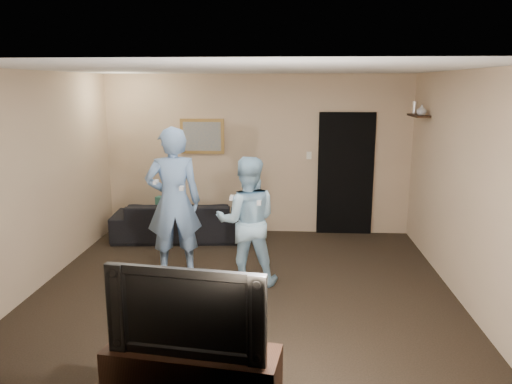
# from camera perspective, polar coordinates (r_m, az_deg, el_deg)

# --- Properties ---
(ground) EXTENTS (5.00, 5.00, 0.00)m
(ground) POSITION_cam_1_polar(r_m,az_deg,el_deg) (6.15, -1.40, -11.11)
(ground) COLOR black
(ground) RESTS_ON ground
(ceiling) EXTENTS (5.00, 5.00, 0.04)m
(ceiling) POSITION_cam_1_polar(r_m,az_deg,el_deg) (5.65, -1.54, 13.88)
(ceiling) COLOR silver
(ceiling) RESTS_ON wall_back
(wall_back) EXTENTS (5.00, 0.04, 2.60)m
(wall_back) POSITION_cam_1_polar(r_m,az_deg,el_deg) (8.22, 0.12, 4.29)
(wall_back) COLOR tan
(wall_back) RESTS_ON ground
(wall_front) EXTENTS (5.00, 0.04, 2.60)m
(wall_front) POSITION_cam_1_polar(r_m,az_deg,el_deg) (3.37, -5.38, -7.60)
(wall_front) COLOR tan
(wall_front) RESTS_ON ground
(wall_left) EXTENTS (0.04, 5.00, 2.60)m
(wall_left) POSITION_cam_1_polar(r_m,az_deg,el_deg) (6.48, -24.05, 1.06)
(wall_left) COLOR tan
(wall_left) RESTS_ON ground
(wall_right) EXTENTS (0.04, 5.00, 2.60)m
(wall_right) POSITION_cam_1_polar(r_m,az_deg,el_deg) (6.07, 22.75, 0.47)
(wall_right) COLOR tan
(wall_right) RESTS_ON ground
(sofa) EXTENTS (2.15, 0.99, 0.61)m
(sofa) POSITION_cam_1_polar(r_m,az_deg,el_deg) (8.08, -8.63, -3.19)
(sofa) COLOR black
(sofa) RESTS_ON ground
(throw_pillow) EXTENTS (0.42, 0.23, 0.40)m
(throw_pillow) POSITION_cam_1_polar(r_m,az_deg,el_deg) (8.08, -10.00, -1.97)
(throw_pillow) COLOR #1A5047
(throw_pillow) RESTS_ON sofa
(painting_frame) EXTENTS (0.72, 0.05, 0.57)m
(painting_frame) POSITION_cam_1_polar(r_m,az_deg,el_deg) (8.27, -6.17, 6.36)
(painting_frame) COLOR olive
(painting_frame) RESTS_ON wall_back
(painting_canvas) EXTENTS (0.62, 0.01, 0.47)m
(painting_canvas) POSITION_cam_1_polar(r_m,az_deg,el_deg) (8.24, -6.20, 6.34)
(painting_canvas) COLOR slate
(painting_canvas) RESTS_ON painting_frame
(doorway) EXTENTS (0.90, 0.06, 2.00)m
(doorway) POSITION_cam_1_polar(r_m,az_deg,el_deg) (8.27, 10.19, 2.04)
(doorway) COLOR black
(doorway) RESTS_ON ground
(light_switch) EXTENTS (0.08, 0.02, 0.12)m
(light_switch) POSITION_cam_1_polar(r_m,az_deg,el_deg) (8.19, 6.08, 4.19)
(light_switch) COLOR silver
(light_switch) RESTS_ON wall_back
(wall_shelf) EXTENTS (0.20, 0.60, 0.03)m
(wall_shelf) POSITION_cam_1_polar(r_m,az_deg,el_deg) (7.67, 18.09, 8.30)
(wall_shelf) COLOR black
(wall_shelf) RESTS_ON wall_right
(shelf_vase) EXTENTS (0.16, 0.16, 0.15)m
(shelf_vase) POSITION_cam_1_polar(r_m,az_deg,el_deg) (7.52, 18.41, 8.89)
(shelf_vase) COLOR #BCBCC1
(shelf_vase) RESTS_ON wall_shelf
(shelf_figurine) EXTENTS (0.06, 0.06, 0.18)m
(shelf_figurine) POSITION_cam_1_polar(r_m,az_deg,el_deg) (7.92, 17.68, 9.20)
(shelf_figurine) COLOR silver
(shelf_figurine) RESTS_ON wall_shelf
(tv_console) EXTENTS (1.37, 0.60, 0.47)m
(tv_console) POSITION_cam_1_polar(r_m,az_deg,el_deg) (4.09, -7.26, -20.27)
(tv_console) COLOR black
(tv_console) RESTS_ON ground
(television) EXTENTS (1.20, 0.32, 0.68)m
(television) POSITION_cam_1_polar(r_m,az_deg,el_deg) (3.81, -7.50, -12.89)
(television) COLOR black
(television) RESTS_ON tv_console
(wii_player_left) EXTENTS (0.79, 0.61, 1.93)m
(wii_player_left) POSITION_cam_1_polar(r_m,az_deg,el_deg) (6.45, -9.39, -1.13)
(wii_player_left) COLOR #7AA2D4
(wii_player_left) RESTS_ON ground
(wii_player_right) EXTENTS (0.82, 0.67, 1.59)m
(wii_player_right) POSITION_cam_1_polar(r_m,az_deg,el_deg) (6.11, -1.03, -3.35)
(wii_player_right) COLOR #9DCAE4
(wii_player_right) RESTS_ON ground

